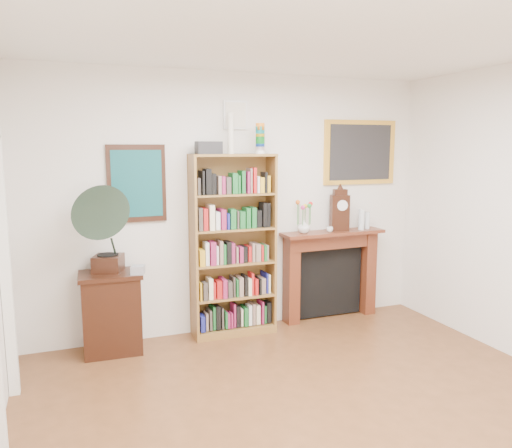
% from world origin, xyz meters
% --- Properties ---
extents(room, '(4.51, 5.01, 2.81)m').
position_xyz_m(room, '(0.00, 0.00, 1.40)').
color(room, '#59351B').
rests_on(room, ground).
extents(teal_poster, '(0.58, 0.04, 0.78)m').
position_xyz_m(teal_poster, '(-1.05, 2.48, 1.65)').
color(teal_poster, black).
rests_on(teal_poster, back_wall).
extents(small_picture, '(0.26, 0.04, 0.30)m').
position_xyz_m(small_picture, '(0.00, 2.48, 2.35)').
color(small_picture, white).
rests_on(small_picture, back_wall).
extents(gilt_painting, '(0.95, 0.04, 0.75)m').
position_xyz_m(gilt_painting, '(1.55, 2.48, 1.95)').
color(gilt_painting, gold).
rests_on(gilt_painting, back_wall).
extents(bookshelf, '(0.90, 0.34, 2.24)m').
position_xyz_m(bookshelf, '(-0.08, 2.32, 1.09)').
color(bookshelf, brown).
rests_on(bookshelf, floor).
extents(side_cabinet, '(0.61, 0.46, 0.81)m').
position_xyz_m(side_cabinet, '(-1.37, 2.26, 0.40)').
color(side_cabinet, black).
rests_on(side_cabinet, floor).
extents(fireplace, '(1.25, 0.32, 1.05)m').
position_xyz_m(fireplace, '(1.14, 2.41, 0.61)').
color(fireplace, '#4C2111').
rests_on(fireplace, floor).
extents(gramophone, '(0.72, 0.80, 0.87)m').
position_xyz_m(gramophone, '(-1.37, 2.17, 1.30)').
color(gramophone, black).
rests_on(gramophone, side_cabinet).
extents(cd_stack, '(0.15, 0.15, 0.08)m').
position_xyz_m(cd_stack, '(-1.12, 2.12, 0.85)').
color(cd_stack, '#BAB9C7').
rests_on(cd_stack, side_cabinet).
extents(mantel_clock, '(0.23, 0.16, 0.48)m').
position_xyz_m(mantel_clock, '(1.22, 2.35, 1.28)').
color(mantel_clock, black).
rests_on(mantel_clock, fireplace).
extents(flower_vase, '(0.15, 0.15, 0.15)m').
position_xyz_m(flower_vase, '(0.77, 2.36, 1.12)').
color(flower_vase, silver).
rests_on(flower_vase, fireplace).
extents(teacup, '(0.10, 0.10, 0.06)m').
position_xyz_m(teacup, '(1.07, 2.31, 1.08)').
color(teacup, silver).
rests_on(teacup, fireplace).
extents(bottle_left, '(0.07, 0.07, 0.24)m').
position_xyz_m(bottle_left, '(1.50, 2.33, 1.17)').
color(bottle_left, silver).
rests_on(bottle_left, fireplace).
extents(bottle_right, '(0.06, 0.06, 0.20)m').
position_xyz_m(bottle_right, '(1.60, 2.36, 1.15)').
color(bottle_right, silver).
rests_on(bottle_right, fireplace).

